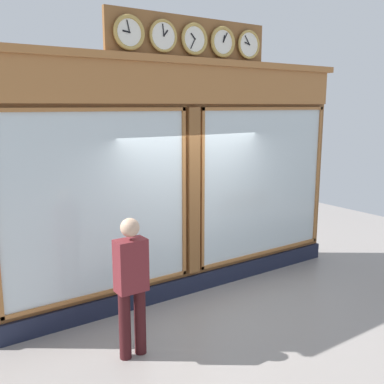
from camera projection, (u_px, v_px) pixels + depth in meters
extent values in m
plane|color=gray|center=(337.00, 378.00, 4.85)|extent=(14.00, 14.00, 0.00)
cube|color=brown|center=(187.00, 182.00, 6.89)|extent=(5.94, 0.30, 3.52)
cube|color=#191E33|center=(193.00, 284.00, 7.07)|extent=(5.94, 0.08, 0.28)
cube|color=#A56936|center=(194.00, 84.00, 6.46)|extent=(5.82, 0.08, 0.56)
cube|color=#A56936|center=(193.00, 61.00, 6.41)|extent=(6.06, 0.20, 0.10)
cube|color=silver|center=(265.00, 183.00, 7.63)|extent=(2.62, 0.02, 2.46)
cube|color=#A56936|center=(268.00, 109.00, 7.37)|extent=(2.72, 0.04, 0.05)
cube|color=#A56936|center=(263.00, 252.00, 7.85)|extent=(2.72, 0.04, 0.05)
cube|color=#A56936|center=(317.00, 176.00, 8.35)|extent=(0.05, 0.04, 2.56)
cube|color=#A56936|center=(203.00, 191.00, 6.87)|extent=(0.05, 0.04, 2.56)
cube|color=silver|center=(100.00, 204.00, 5.94)|extent=(2.62, 0.02, 2.46)
cube|color=#A56936|center=(97.00, 109.00, 5.69)|extent=(2.72, 0.04, 0.05)
cube|color=#A56936|center=(104.00, 293.00, 6.17)|extent=(2.72, 0.04, 0.05)
cube|color=#A56936|center=(184.00, 194.00, 6.67)|extent=(0.05, 0.04, 2.56)
cube|color=brown|center=(193.00, 192.00, 6.77)|extent=(0.20, 0.10, 2.56)
cube|color=brown|center=(191.00, 40.00, 6.38)|extent=(2.70, 0.06, 0.64)
cylinder|color=white|center=(249.00, 45.00, 6.89)|extent=(0.37, 0.02, 0.37)
torus|color=#B79347|center=(249.00, 45.00, 6.89)|extent=(0.44, 0.04, 0.44)
cube|color=black|center=(247.00, 43.00, 6.85)|extent=(0.10, 0.01, 0.04)
cube|color=black|center=(247.00, 40.00, 6.84)|extent=(0.10, 0.01, 0.13)
sphere|color=black|center=(250.00, 45.00, 6.88)|extent=(0.02, 0.02, 0.02)
cylinder|color=white|center=(223.00, 42.00, 6.61)|extent=(0.37, 0.02, 0.37)
torus|color=#B79347|center=(223.00, 42.00, 6.60)|extent=(0.45, 0.06, 0.45)
cube|color=black|center=(224.00, 39.00, 6.59)|extent=(0.04, 0.01, 0.10)
cube|color=black|center=(225.00, 37.00, 6.60)|extent=(0.08, 0.01, 0.14)
sphere|color=black|center=(224.00, 42.00, 6.59)|extent=(0.02, 0.02, 0.02)
cylinder|color=white|center=(194.00, 39.00, 6.32)|extent=(0.37, 0.02, 0.37)
torus|color=#B79347|center=(195.00, 39.00, 6.32)|extent=(0.45, 0.05, 0.45)
cube|color=black|center=(193.00, 36.00, 6.28)|extent=(0.08, 0.01, 0.08)
cube|color=black|center=(193.00, 44.00, 6.30)|extent=(0.08, 0.01, 0.14)
sphere|color=black|center=(195.00, 39.00, 6.31)|extent=(0.02, 0.02, 0.02)
cylinder|color=white|center=(163.00, 36.00, 6.03)|extent=(0.37, 0.02, 0.37)
torus|color=#B79347|center=(163.00, 36.00, 6.03)|extent=(0.44, 0.04, 0.44)
cube|color=black|center=(166.00, 33.00, 6.03)|extent=(0.08, 0.01, 0.09)
cube|color=black|center=(163.00, 30.00, 6.00)|extent=(0.03, 0.01, 0.16)
sphere|color=black|center=(164.00, 36.00, 6.02)|extent=(0.02, 0.02, 0.02)
cylinder|color=white|center=(129.00, 32.00, 5.74)|extent=(0.37, 0.02, 0.37)
torus|color=#B79347|center=(129.00, 32.00, 5.74)|extent=(0.45, 0.06, 0.45)
cube|color=black|center=(126.00, 31.00, 5.70)|extent=(0.10, 0.01, 0.03)
cube|color=black|center=(128.00, 26.00, 5.71)|extent=(0.05, 0.01, 0.15)
sphere|color=black|center=(130.00, 32.00, 5.73)|extent=(0.02, 0.02, 0.02)
cylinder|color=#3A1316|center=(125.00, 326.00, 5.17)|extent=(0.14, 0.14, 0.82)
cylinder|color=#3A1316|center=(140.00, 321.00, 5.28)|extent=(0.14, 0.14, 0.82)
cube|color=maroon|center=(131.00, 265.00, 5.09)|extent=(0.36, 0.22, 0.62)
sphere|color=tan|center=(130.00, 228.00, 5.00)|extent=(0.22, 0.22, 0.22)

